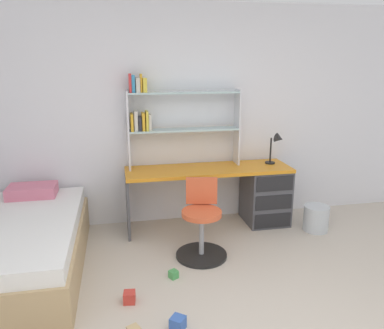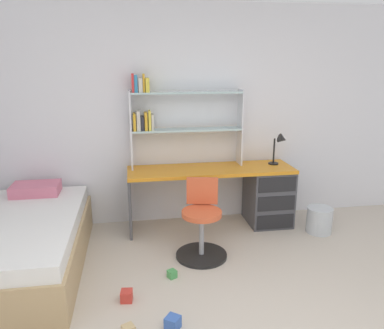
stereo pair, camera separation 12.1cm
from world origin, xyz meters
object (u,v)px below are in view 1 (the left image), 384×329
object	(u,v)px
swivel_chair	(202,227)
desk_lamp	(277,143)
toy_block_blue_2	(178,323)
toy_block_green_3	(173,274)
toy_block_red_1	(129,297)
waste_bin	(316,218)
bookshelf_hutch	(168,114)
bed_platform	(21,247)
desk	(250,191)

from	to	relation	value
swivel_chair	desk_lamp	bearing A→B (deg)	33.39
swivel_chair	toy_block_blue_2	bearing A→B (deg)	-111.50
swivel_chair	toy_block_green_3	bearing A→B (deg)	-132.96
toy_block_red_1	swivel_chair	bearing A→B (deg)	41.20
swivel_chair	waste_bin	xyz separation A→B (m)	(1.45, 0.32, -0.16)
toy_block_blue_2	toy_block_green_3	world-z (taller)	toy_block_blue_2
waste_bin	toy_block_blue_2	bearing A→B (deg)	-143.65
bookshelf_hutch	bed_platform	distance (m)	2.04
desk_lamp	waste_bin	distance (m)	0.99
toy_block_blue_2	swivel_chair	bearing A→B (deg)	68.50
toy_block_green_3	desk	bearing A→B (deg)	43.92
desk	waste_bin	distance (m)	0.83
waste_bin	desk_lamp	bearing A→B (deg)	132.55
desk	swivel_chair	bearing A→B (deg)	-137.63
toy_block_red_1	toy_block_blue_2	size ratio (longest dim) A/B	0.96
desk_lamp	swivel_chair	size ratio (longest dim) A/B	0.49
swivel_chair	bookshelf_hutch	bearing A→B (deg)	103.54
swivel_chair	desk	bearing A→B (deg)	42.37
desk	waste_bin	world-z (taller)	desk
desk	desk_lamp	world-z (taller)	desk_lamp
desk_lamp	waste_bin	world-z (taller)	desk_lamp
desk_lamp	bookshelf_hutch	bearing A→B (deg)	174.23
bed_platform	toy_block_green_3	bearing A→B (deg)	-15.85
desk_lamp	swivel_chair	bearing A→B (deg)	-146.61
desk_lamp	waste_bin	bearing A→B (deg)	-47.45
swivel_chair	bed_platform	xyz separation A→B (m)	(-1.72, 0.02, -0.05)
desk	toy_block_green_3	world-z (taller)	desk
waste_bin	bed_platform	bearing A→B (deg)	-174.67
bed_platform	waste_bin	bearing A→B (deg)	5.33
bookshelf_hutch	waste_bin	size ratio (longest dim) A/B	4.37
toy_block_green_3	bed_platform	bearing A→B (deg)	164.15
desk	toy_block_blue_2	xyz separation A→B (m)	(-1.17, -1.75, -0.36)
swivel_chair	toy_block_red_1	xyz separation A→B (m)	(-0.76, -0.66, -0.26)
swivel_chair	toy_block_green_3	xyz separation A→B (m)	(-0.35, -0.37, -0.27)
waste_bin	toy_block_blue_2	xyz separation A→B (m)	(-1.87, -1.37, -0.10)
bookshelf_hutch	toy_block_red_1	bearing A→B (deg)	-110.14
swivel_chair	toy_block_green_3	size ratio (longest dim) A/B	10.87
desk	toy_block_green_3	bearing A→B (deg)	-136.08
swivel_chair	waste_bin	distance (m)	1.49
toy_block_blue_2	toy_block_red_1	bearing A→B (deg)	130.47
bookshelf_hutch	toy_block_blue_2	bearing A→B (deg)	-96.40
toy_block_blue_2	toy_block_green_3	xyz separation A→B (m)	(0.07, 0.69, -0.01)
toy_block_green_3	bookshelf_hutch	bearing A→B (deg)	83.32
waste_bin	toy_block_red_1	world-z (taller)	waste_bin
swivel_chair	toy_block_green_3	world-z (taller)	swivel_chair
desk	waste_bin	xyz separation A→B (m)	(0.70, -0.37, -0.26)
swivel_chair	toy_block_red_1	distance (m)	1.04
waste_bin	toy_block_blue_2	size ratio (longest dim) A/B	3.02
bed_platform	toy_block_green_3	world-z (taller)	bed_platform
desk	toy_block_red_1	xyz separation A→B (m)	(-1.51, -1.35, -0.36)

